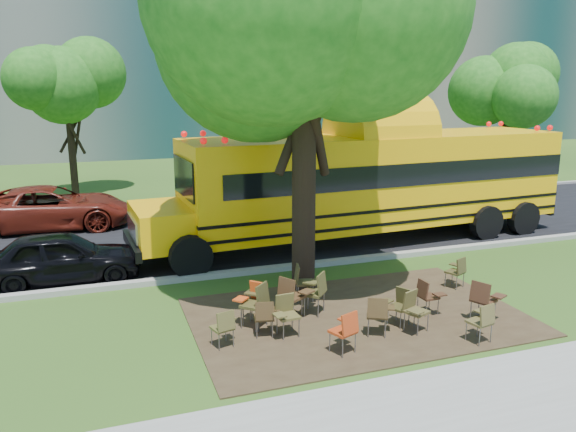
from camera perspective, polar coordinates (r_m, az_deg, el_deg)
name	(u,v)px	position (r m, az deg, el deg)	size (l,w,h in m)	color
ground	(306,314)	(12.37, 1.81, -9.94)	(160.00, 160.00, 0.00)	#274816
dirt_patch	(357,316)	(12.32, 7.07, -10.08)	(7.00, 4.50, 0.03)	#382819
asphalt_road	(231,235)	(18.72, -5.85, -1.89)	(80.00, 8.00, 0.04)	black
kerb_near	(266,269)	(15.00, -2.30, -5.45)	(80.00, 0.25, 0.14)	gray
kerb_far	(207,208)	(22.62, -8.27, 0.79)	(80.00, 0.25, 0.14)	gray
building_right	(402,1)	(56.67, 11.54, 20.63)	(30.00, 16.00, 25.00)	slate
bg_tree_2	(68,100)	(26.65, -21.48, 10.87)	(4.80, 4.80, 6.62)	black
bg_tree_3	(359,81)	(27.43, 7.23, 13.40)	(5.60, 5.60, 7.84)	black
bg_tree_4	(511,96)	(31.02, 21.69, 11.28)	(5.00, 5.00, 6.85)	black
main_tree	(305,21)	(13.04, 1.73, 19.21)	(7.20, 7.20, 9.85)	black
school_bus	(374,180)	(17.89, 8.75, 3.61)	(13.86, 3.90, 3.35)	#FFB108
chair_0	(224,325)	(10.77, -6.48, -10.90)	(0.53, 0.56, 0.77)	brown
chair_1	(265,314)	(11.13, -2.32, -9.97)	(0.58, 0.46, 0.78)	#402D17
chair_2	(346,328)	(10.51, 5.89, -11.22)	(0.58, 0.66, 0.85)	#B53813
chair_3	(286,311)	(11.16, -0.23, -9.66)	(0.56, 0.53, 0.85)	brown
chair_4	(379,312)	(11.27, 9.20, -9.60)	(0.70, 0.55, 0.85)	#422F17
chair_5	(414,307)	(11.63, 12.68, -9.05)	(0.58, 0.65, 0.84)	brown
chair_6	(399,303)	(11.90, 11.24, -8.63)	(0.64, 0.54, 0.79)	#413C1C
chair_7	(484,297)	(12.44, 19.28, -7.79)	(0.73, 0.62, 0.91)	#432618
chair_8	(257,300)	(11.51, -3.16, -8.53)	(0.66, 0.84, 0.97)	#433E1D
chair_9	(255,299)	(11.68, -3.37, -8.43)	(0.78, 0.61, 0.90)	#D14416
chair_10	(303,279)	(12.87, 1.49, -6.45)	(0.51, 0.65, 0.87)	brown
chair_11	(316,289)	(12.17, 2.87, -7.38)	(0.65, 0.82, 0.95)	#48451F
chair_12	(427,294)	(12.51, 13.97, -7.67)	(0.49, 0.52, 0.79)	#3E2316
chair_13	(457,269)	(14.29, 16.83, -5.19)	(0.54, 0.63, 0.80)	#423C1C
chair_14	(483,319)	(11.49, 19.17, -9.82)	(0.56, 0.58, 0.83)	brown
chair_15	(292,293)	(11.91, 0.37, -7.86)	(0.77, 0.63, 0.94)	#4A301A
black_car	(61,257)	(15.18, -22.04, -3.89)	(1.55, 3.85, 1.31)	black
bg_car_red	(51,208)	(20.93, -22.96, 0.77)	(2.48, 5.38, 1.50)	#5B190F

